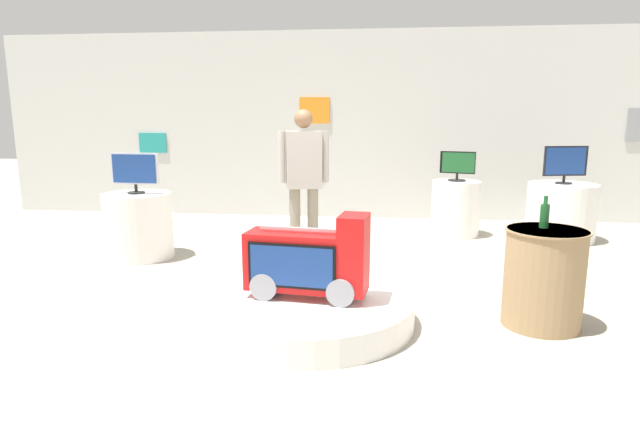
{
  "coord_description": "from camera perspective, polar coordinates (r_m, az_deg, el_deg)",
  "views": [
    {
      "loc": [
        0.28,
        -4.44,
        1.66
      ],
      "look_at": [
        -0.29,
        0.42,
        0.67
      ],
      "focal_mm": 30.27,
      "sensor_mm": 36.0,
      "label": 1
    }
  ],
  "objects": [
    {
      "name": "shopper_browsing_near_truck",
      "position": [
        5.91,
        -1.73,
        5.11
      ],
      "size": [
        0.54,
        0.3,
        1.73
      ],
      "color": "gray",
      "rests_on": "ground"
    },
    {
      "name": "back_wall_display",
      "position": [
        8.87,
        5.04,
        10.27
      ],
      "size": [
        12.26,
        0.13,
        2.98
      ],
      "color": "silver",
      "rests_on": "ground"
    },
    {
      "name": "bottle_on_side_table",
      "position": [
        4.6,
        22.65,
        0.89
      ],
      "size": [
        0.07,
        0.07,
        0.26
      ],
      "color": "#195926",
      "rests_on": "side_table_round"
    },
    {
      "name": "tv_on_left_rear",
      "position": [
        6.62,
        -19.0,
        5.37
      ],
      "size": [
        0.58,
        0.19,
        0.47
      ],
      "color": "black",
      "rests_on": "display_pedestal_left_rear"
    },
    {
      "name": "tv_on_right_rear",
      "position": [
        7.87,
        24.51,
        5.91
      ],
      "size": [
        0.59,
        0.21,
        0.5
      ],
      "color": "black",
      "rests_on": "display_pedestal_right_rear"
    },
    {
      "name": "main_display_pedestal",
      "position": [
        4.45,
        -1.39,
        -9.02
      ],
      "size": [
        1.74,
        1.74,
        0.22
      ],
      "primitive_type": "cylinder",
      "color": "white",
      "rests_on": "ground"
    },
    {
      "name": "display_pedestal_center_rear",
      "position": [
        7.8,
        14.12,
        1.64
      ],
      "size": [
        0.67,
        0.67,
        0.77
      ],
      "primitive_type": "cylinder",
      "color": "white",
      "rests_on": "ground"
    },
    {
      "name": "display_pedestal_right_rear",
      "position": [
        7.95,
        24.11,
        1.16
      ],
      "size": [
        0.89,
        0.89,
        0.77
      ],
      "primitive_type": "cylinder",
      "color": "white",
      "rests_on": "ground"
    },
    {
      "name": "side_table_round",
      "position": [
        4.65,
        22.57,
        -5.21
      ],
      "size": [
        0.63,
        0.63,
        0.79
      ],
      "color": "#9E7F56",
      "rests_on": "ground"
    },
    {
      "name": "novelty_firetruck_tv",
      "position": [
        4.32,
        -1.2,
        -4.19
      ],
      "size": [
        1.0,
        0.48,
        0.69
      ],
      "color": "gray",
      "rests_on": "main_display_pedestal"
    },
    {
      "name": "tv_on_center_rear",
      "position": [
        7.72,
        14.35,
        6.04
      ],
      "size": [
        0.47,
        0.24,
        0.41
      ],
      "color": "black",
      "rests_on": "display_pedestal_center_rear"
    },
    {
      "name": "ground_plane",
      "position": [
        4.75,
        2.96,
        -9.1
      ],
      "size": [
        30.0,
        30.0,
        0.0
      ],
      "primitive_type": "plane",
      "color": "#A8A091"
    },
    {
      "name": "display_pedestal_left_rear",
      "position": [
        6.72,
        -18.63,
        -0.16
      ],
      "size": [
        0.79,
        0.79,
        0.77
      ],
      "primitive_type": "cylinder",
      "color": "white",
      "rests_on": "ground"
    }
  ]
}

